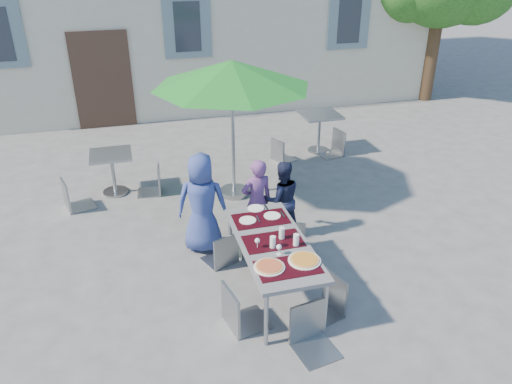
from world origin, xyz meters
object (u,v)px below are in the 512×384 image
object	(u,v)px
pizza_near_right	(304,260)
dining_table	(273,245)
chair_0	(222,231)
cafe_table_0	(112,166)
child_0	(202,203)
child_1	(257,201)
chair_2	(290,214)
bg_chair_r_1	(336,128)
patio_umbrella	(232,75)
pizza_near_left	(269,266)
bg_chair_r_0	(152,165)
chair_3	(239,284)
chair_1	(249,223)
bg_chair_l_1	(281,137)
chair_5	(313,304)
cafe_table_1	(319,124)
child_2	(282,199)
bg_chair_l_0	(69,177)
chair_4	(330,274)

from	to	relation	value
pizza_near_right	dining_table	bearing A→B (deg)	113.76
chair_0	cafe_table_0	distance (m)	2.93
child_0	child_1	world-z (taller)	child_0
chair_2	bg_chair_r_1	world-z (taller)	chair_2
dining_table	patio_umbrella	distance (m)	3.09
pizza_near_left	bg_chair_r_0	bearing A→B (deg)	104.88
dining_table	chair_3	bearing A→B (deg)	-138.03
pizza_near_left	bg_chair_r_0	size ratio (longest dim) A/B	0.38
bg_chair_r_0	chair_1	bearing A→B (deg)	-63.67
bg_chair_l_1	pizza_near_left	bearing A→B (deg)	-109.64
chair_3	cafe_table_0	size ratio (longest dim) A/B	1.36
dining_table	cafe_table_0	bearing A→B (deg)	118.80
child_0	cafe_table_0	world-z (taller)	child_0
bg_chair_l_1	chair_5	bearing A→B (deg)	-104.20
child_1	chair_5	size ratio (longest dim) A/B	1.31
chair_3	bg_chair_r_0	bearing A→B (deg)	99.79
cafe_table_1	cafe_table_0	bearing A→B (deg)	-168.37
child_2	chair_5	world-z (taller)	child_2
child_1	child_2	bearing A→B (deg)	179.71
child_0	bg_chair_l_1	xyz separation A→B (m)	(2.04, 2.72, -0.22)
chair_0	bg_chair_r_1	distance (m)	4.41
child_0	child_2	xyz separation A→B (m)	(1.18, 0.07, -0.14)
chair_3	patio_umbrella	bearing A→B (deg)	77.89
pizza_near_right	child_0	xyz separation A→B (m)	(-0.87, 1.72, -0.04)
chair_5	bg_chair_l_0	xyz separation A→B (m)	(-2.65, 3.98, -0.00)
chair_3	cafe_table_0	distance (m)	4.07
child_0	bg_chair_r_0	distance (m)	2.05
chair_4	cafe_table_0	distance (m)	4.56
child_2	pizza_near_right	bearing A→B (deg)	82.72
bg_chair_r_1	cafe_table_1	bearing A→B (deg)	137.11
child_0	bg_chair_r_1	world-z (taller)	child_0
pizza_near_left	child_1	world-z (taller)	child_1
child_2	chair_5	size ratio (longest dim) A/B	1.21
chair_4	dining_table	bearing A→B (deg)	134.25
pizza_near_right	chair_5	size ratio (longest dim) A/B	0.38
chair_0	chair_4	distance (m)	1.64
dining_table	pizza_near_right	xyz separation A→B (m)	(0.22, -0.49, 0.07)
child_2	bg_chair_r_0	distance (m)	2.56
bg_chair_r_0	dining_table	bearing A→B (deg)	-69.63
child_2	chair_0	distance (m)	1.14
chair_1	chair_2	xyz separation A→B (m)	(0.55, -0.11, 0.13)
pizza_near_right	bg_chair_r_1	distance (m)	5.04
pizza_near_right	chair_3	xyz separation A→B (m)	(-0.76, -0.00, -0.18)
chair_3	cafe_table_1	world-z (taller)	chair_3
bg_chair_r_1	patio_umbrella	bearing A→B (deg)	-153.04
chair_3	cafe_table_1	size ratio (longest dim) A/B	1.22
pizza_near_left	cafe_table_0	size ratio (longest dim) A/B	0.47
chair_1	child_2	bearing A→B (deg)	33.06
child_2	chair_2	xyz separation A→B (m)	(-0.05, -0.50, 0.03)
child_2	chair_4	xyz separation A→B (m)	(-0.01, -1.83, -0.04)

